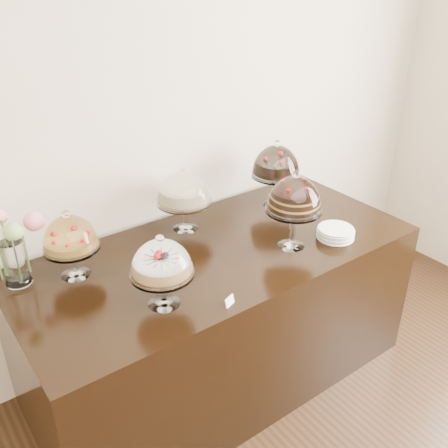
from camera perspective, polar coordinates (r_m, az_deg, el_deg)
wall_back at (r=2.80m, az=-11.25°, el=11.02°), size 5.00×0.04×3.00m
display_counter at (r=2.97m, az=-0.58°, el=-10.39°), size 2.20×1.00×0.90m
cake_stand_sugar_sponge at (r=2.21m, az=-7.16°, el=-4.31°), size 0.29×0.29×0.36m
cake_stand_choco_layer at (r=2.64m, az=8.05°, el=3.06°), size 0.30×0.30×0.44m
cake_stand_cheesecake at (r=2.83m, az=-4.59°, el=3.77°), size 0.32×0.32×0.38m
cake_stand_dark_choco at (r=3.12m, az=5.98°, el=6.86°), size 0.31×0.31×0.43m
cake_stand_fruit_tart at (r=2.51m, az=-17.23°, el=-1.33°), size 0.27×0.27×0.36m
flower_vase at (r=2.54m, az=-23.33°, el=-2.18°), size 0.36×0.25×0.37m
plate_stack at (r=2.88m, az=12.63°, el=-1.02°), size 0.20×0.20×0.06m
price_card_left at (r=2.30m, az=0.65°, el=-8.80°), size 0.06×0.03×0.04m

